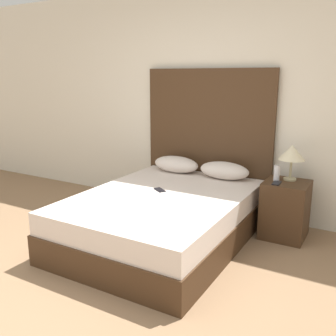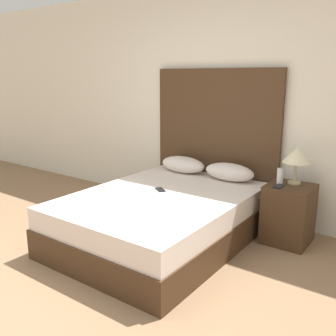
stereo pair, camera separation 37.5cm
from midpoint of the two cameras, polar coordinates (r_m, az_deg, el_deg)
ground_plane at (r=3.09m, az=-20.47°, el=-19.33°), size 16.00×16.00×0.00m
wall_back at (r=4.60m, az=2.96°, el=10.17°), size 10.00×0.06×2.70m
bed at (r=3.82m, az=-3.62°, el=-7.67°), size 1.53×2.08×0.50m
headboard at (r=4.55m, az=3.69°, el=3.96°), size 1.61×0.05×1.73m
pillow_left at (r=4.56m, az=-1.10°, el=0.55°), size 0.58×0.28×0.20m
pillow_right at (r=4.28m, az=6.10°, el=-0.42°), size 0.58×0.28×0.20m
phone_on_bed at (r=3.87m, az=-4.06°, el=-3.39°), size 0.16×0.14×0.01m
nightstand at (r=4.03m, az=14.89°, el=-6.18°), size 0.44×0.44×0.60m
table_lamp at (r=3.95m, az=15.82°, el=2.15°), size 0.27×0.27×0.37m
phone_on_nightstand at (r=3.85m, az=13.58°, el=-2.28°), size 0.08×0.15×0.01m
toiletry_bottle at (r=3.93m, az=13.65°, el=-0.82°), size 0.06×0.06×0.16m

